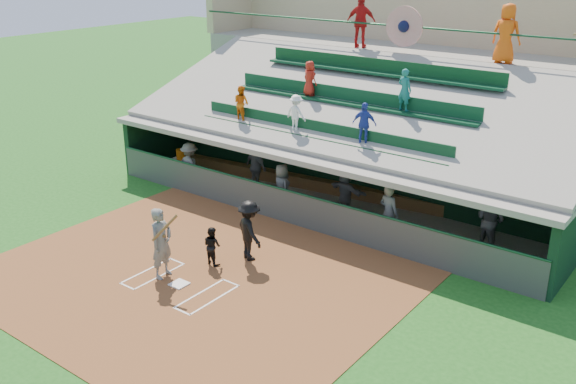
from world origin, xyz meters
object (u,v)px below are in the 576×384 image
Objects in this scene: white_table at (183,168)px; home_plate at (179,284)px; catcher at (212,246)px; water_cooler at (181,154)px; batter_at_plate at (161,243)px.

home_plate is at bearing -46.19° from white_table.
white_table is (-5.95, 4.63, -0.18)m from catcher.
home_plate is 1.11× the size of water_cooler.
catcher is at bearing 95.01° from home_plate.
water_cooler is (-5.40, 5.95, -0.07)m from batter_at_plate.
catcher reaches higher than home_plate.
home_plate is 8.61m from water_cooler.
catcher is at bearing -37.74° from water_cooler.
catcher is 2.86× the size of water_cooler.
catcher is 7.55m from white_table.
white_table is at bearing 132.11° from batter_at_plate.
catcher is at bearing 67.68° from batter_at_plate.
home_plate is 1.19m from batter_at_plate.
home_plate is 0.53× the size of white_table.
white_table reaches higher than home_plate.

